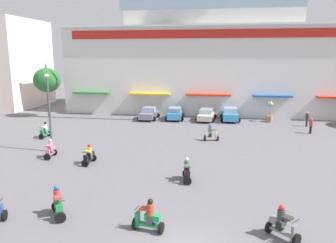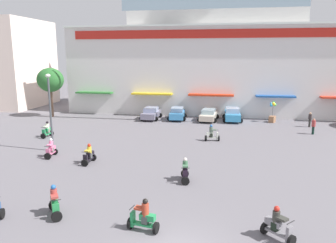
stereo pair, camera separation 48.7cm
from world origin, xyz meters
name	(u,v)px [view 1 (the left image)]	position (x,y,z in m)	size (l,w,h in m)	color
ground_plane	(201,157)	(0.00, 13.00, 0.00)	(128.00, 128.00, 0.00)	slate
colonial_building	(211,49)	(0.00, 36.20, 8.69)	(39.05, 17.11, 20.36)	silver
plaza_tree_0	(47,80)	(-20.26, 26.90, 4.72)	(3.40, 3.02, 6.27)	brown
parked_car_0	(149,113)	(-7.26, 27.35, 0.74)	(2.36, 3.96, 1.48)	gray
parked_car_1	(175,113)	(-4.03, 27.77, 0.76)	(2.46, 4.03, 1.50)	#3A85C0
parked_car_2	(206,115)	(-0.18, 27.74, 0.72)	(2.52, 4.48, 1.42)	beige
parked_car_3	(230,114)	(2.68, 27.98, 0.81)	(2.44, 4.10, 1.62)	#358CC2
scooter_rider_0	(211,134)	(0.66, 18.09, 0.63)	(1.41, 0.75, 1.56)	black
scooter_rider_1	(187,171)	(-0.57, 7.83, 0.64)	(0.73, 1.53, 1.51)	black
scooter_rider_2	(148,218)	(-1.68, 1.54, 0.65)	(1.48, 0.76, 1.58)	black
scooter_rider_3	(58,204)	(-6.37, 2.20, 0.65)	(1.27, 1.52, 1.59)	black
scooter_rider_6	(89,156)	(-7.95, 10.01, 0.62)	(0.61, 1.49, 1.49)	black
scooter_rider_7	(50,150)	(-11.50, 10.95, 0.61)	(0.63, 1.41, 1.49)	black
scooter_rider_8	(45,131)	(-15.16, 16.73, 0.65)	(0.65, 1.46, 1.56)	black
scooter_rider_9	(283,225)	(4.17, 1.84, 0.63)	(1.43, 1.37, 1.52)	black
pedestrian_0	(307,118)	(11.07, 25.99, 0.95)	(0.39, 0.39, 1.67)	#2A2A28
pedestrian_1	(311,125)	(10.59, 22.48, 0.91)	(0.43, 0.43, 1.62)	black
streetlamp_near	(49,107)	(-12.24, 12.56, 3.74)	(0.40, 0.40, 6.37)	#474C51
balloon_vendor_cart	(270,114)	(7.33, 27.99, 1.01)	(0.91, 1.07, 2.47)	#986A4A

